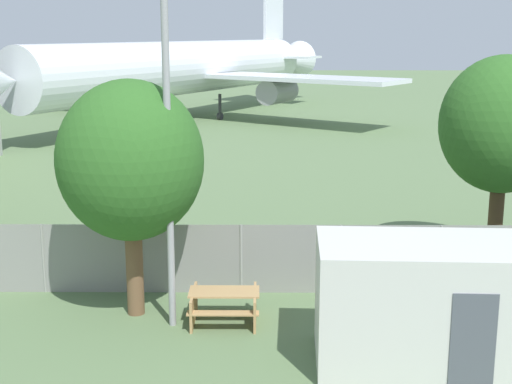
% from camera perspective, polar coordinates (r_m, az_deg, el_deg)
% --- Properties ---
extents(perimeter_fence, '(56.07, 0.07, 1.82)m').
position_cam_1_polar(perimeter_fence, '(18.36, -1.21, -5.38)').
color(perimeter_fence, gray).
rests_on(perimeter_fence, ground).
extents(airplane, '(31.45, 38.47, 11.85)m').
position_cam_1_polar(airplane, '(55.05, -5.73, 9.82)').
color(airplane, white).
rests_on(airplane, ground).
extents(portable_cabin, '(4.47, 2.56, 2.54)m').
position_cam_1_polar(portable_cabin, '(14.87, 13.46, -8.70)').
color(portable_cabin, silver).
rests_on(portable_cabin, ground).
extents(picnic_bench_near_cabin, '(1.63, 1.41, 0.76)m').
position_cam_1_polar(picnic_bench_near_cabin, '(16.72, -2.56, -8.85)').
color(picnic_bench_near_cabin, tan).
rests_on(picnic_bench_near_cabin, ground).
extents(tree_near_hangar, '(3.52, 3.52, 6.01)m').
position_cam_1_polar(tree_near_hangar, '(21.15, 19.13, 5.06)').
color(tree_near_hangar, '#4C3823').
rests_on(tree_near_hangar, ground).
extents(tree_far_right, '(3.38, 3.38, 5.59)m').
position_cam_1_polar(tree_far_right, '(16.57, -10.01, 2.43)').
color(tree_far_right, brown).
rests_on(tree_far_right, ground).
extents(light_mast, '(0.44, 0.44, 9.17)m').
position_cam_1_polar(light_mast, '(15.53, -7.19, 8.48)').
color(light_mast, '#99999E').
rests_on(light_mast, ground).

